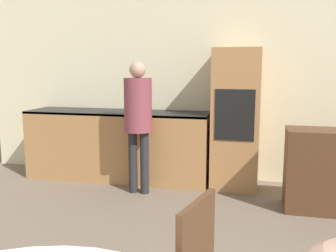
# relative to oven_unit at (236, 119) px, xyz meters

# --- Properties ---
(wall_back) EXTENTS (6.60, 0.05, 2.60)m
(wall_back) POSITION_rel_oven_unit_xyz_m (-0.33, 0.34, 0.44)
(wall_back) COLOR beige
(wall_back) RESTS_ON ground_plane
(kitchen_counter) EXTENTS (2.46, 0.60, 0.92)m
(kitchen_counter) POSITION_rel_oven_unit_xyz_m (-1.55, -0.01, -0.39)
(kitchen_counter) COLOR #AD7A47
(kitchen_counter) RESTS_ON ground_plane
(oven_unit) EXTENTS (0.57, 0.59, 1.73)m
(oven_unit) POSITION_rel_oven_unit_xyz_m (0.00, 0.00, 0.00)
(oven_unit) COLOR #AD7A47
(oven_unit) RESTS_ON ground_plane
(person_standing) EXTENTS (0.32, 0.32, 1.57)m
(person_standing) POSITION_rel_oven_unit_xyz_m (-1.10, -0.51, 0.11)
(person_standing) COLOR #262628
(person_standing) RESTS_ON ground_plane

